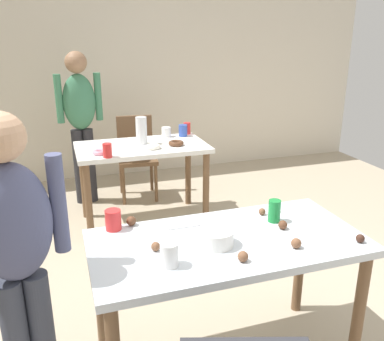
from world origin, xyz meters
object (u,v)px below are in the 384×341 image
(dining_table_near, at_px, (227,257))
(mixing_bowl, at_px, (216,238))
(person_adult_far, at_px, (80,115))
(soda_can, at_px, (274,211))
(chair_far_table, at_px, (136,152))
(dining_table_far, at_px, (142,157))
(person_girl_near, at_px, (17,251))
(pitcher_far, at_px, (141,131))

(dining_table_near, xyz_separation_m, mixing_bowl, (-0.08, -0.03, 0.14))
(mixing_bowl, bearing_deg, person_adult_far, 99.74)
(person_adult_far, distance_m, mixing_bowl, 2.64)
(person_adult_far, distance_m, soda_can, 2.60)
(mixing_bowl, bearing_deg, chair_far_table, 87.71)
(mixing_bowl, bearing_deg, dining_table_far, 89.00)
(chair_far_table, relative_size, mixing_bowl, 5.18)
(person_girl_near, xyz_separation_m, mixing_bowl, (0.88, -0.02, -0.07))
(dining_table_near, relative_size, mixing_bowl, 8.09)
(dining_table_near, bearing_deg, mixing_bowl, -155.09)
(chair_far_table, xyz_separation_m, person_adult_far, (-0.55, -0.02, 0.44))
(mixing_bowl, bearing_deg, soda_can, 20.64)
(pitcher_far, bearing_deg, mixing_bowl, -91.26)
(dining_table_near, bearing_deg, pitcher_far, 90.93)
(dining_table_near, height_order, mixing_bowl, mixing_bowl)
(chair_far_table, xyz_separation_m, person_girl_near, (-0.99, -2.61, 0.37))
(person_girl_near, xyz_separation_m, pitcher_far, (0.93, 1.96, 0.01))
(chair_far_table, bearing_deg, person_adult_far, -178.01)
(person_girl_near, distance_m, mixing_bowl, 0.89)
(chair_far_table, bearing_deg, pitcher_far, -95.42)
(soda_can, bearing_deg, person_girl_near, -174.11)
(person_girl_near, bearing_deg, soda_can, 5.89)
(dining_table_far, bearing_deg, mixing_bowl, -91.00)
(soda_can, bearing_deg, person_adult_far, 108.87)
(dining_table_far, bearing_deg, pitcher_far, 77.19)
(dining_table_near, xyz_separation_m, soda_can, (0.32, 0.11, 0.16))
(mixing_bowl, height_order, pitcher_far, pitcher_far)
(person_girl_near, height_order, pitcher_far, person_girl_near)
(person_adult_far, xyz_separation_m, mixing_bowl, (0.45, -2.60, -0.14))
(person_adult_far, bearing_deg, chair_far_table, 1.99)
(dining_table_near, bearing_deg, person_adult_far, 101.49)
(dining_table_far, height_order, soda_can, soda_can)
(dining_table_near, distance_m, person_adult_far, 2.64)
(soda_can, bearing_deg, mixing_bowl, -159.36)
(chair_far_table, height_order, pitcher_far, pitcher_far)
(dining_table_near, bearing_deg, soda_can, 19.58)
(dining_table_far, xyz_separation_m, soda_can, (0.36, -1.79, 0.17))
(person_adult_far, bearing_deg, dining_table_near, -78.51)
(mixing_bowl, bearing_deg, pitcher_far, 88.74)
(dining_table_near, distance_m, person_girl_near, 0.98)
(dining_table_near, xyz_separation_m, chair_far_table, (0.03, 2.59, -0.15))
(pitcher_far, bearing_deg, person_girl_near, -115.32)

